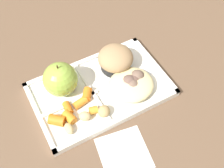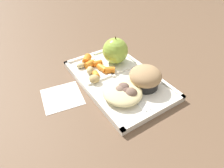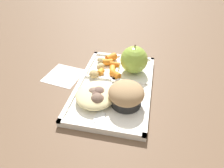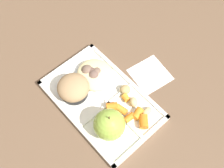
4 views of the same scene
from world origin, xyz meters
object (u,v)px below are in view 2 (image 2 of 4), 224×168
green_apple (115,51)px  plastic_fork (139,101)px  lunch_tray (118,80)px  bran_muffin (145,78)px

green_apple → plastic_fork: 0.21m
lunch_tray → plastic_fork: bearing=-4.7°
bran_muffin → plastic_fork: bearing=-52.3°
green_apple → bran_muffin: bearing=0.0°
bran_muffin → plastic_fork: 0.08m
lunch_tray → plastic_fork: 0.12m
lunch_tray → green_apple: 0.11m
bran_muffin → plastic_fork: (0.04, -0.06, -0.03)m
lunch_tray → green_apple: (-0.09, 0.05, 0.05)m
green_apple → plastic_fork: green_apple is taller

